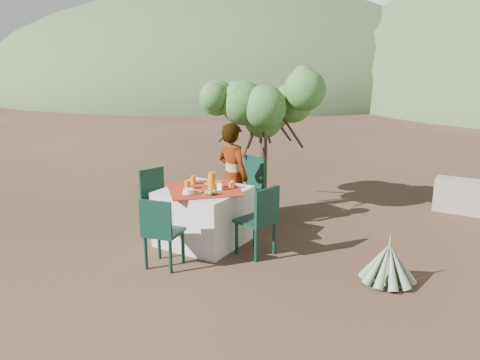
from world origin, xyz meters
name	(u,v)px	position (x,y,z in m)	size (l,w,h in m)	color
ground	(207,247)	(0.00, 0.00, 0.00)	(160.00, 160.00, 0.00)	#332017
table	(204,216)	(-0.15, 0.15, 0.38)	(1.30, 1.30, 0.76)	silver
chair_far	(249,186)	(-0.11, 1.29, 0.55)	(0.58, 0.58, 0.99)	black
chair_near	(161,230)	(-0.10, -0.80, 0.49)	(0.48, 0.48, 0.88)	black
chair_left	(157,196)	(-1.04, 0.22, 0.50)	(0.50, 0.50, 0.90)	black
chair_right	(260,218)	(0.73, 0.13, 0.51)	(0.51, 0.51, 0.92)	black
person	(233,176)	(-0.12, 0.85, 0.79)	(0.57, 0.38, 1.57)	#8C6651
shrub_tree	(269,113)	(-0.05, 1.84, 1.62)	(1.74, 1.71, 2.05)	#412A20
agave	(388,264)	(2.32, 0.21, 0.23)	(0.63, 0.63, 0.67)	gray
hill_near_left	(235,90)	(-18.00, 30.00, 0.00)	(40.00, 40.00, 16.00)	#384F2C
hill_far_center	(448,84)	(-4.00, 52.00, 0.00)	(60.00, 60.00, 24.00)	slate
plate_far	(213,183)	(-0.20, 0.46, 0.77)	(0.26, 0.26, 0.01)	brown
plate_near	(194,192)	(-0.14, -0.08, 0.77)	(0.21, 0.21, 0.01)	brown
glass_far	(193,180)	(-0.41, 0.28, 0.82)	(0.07, 0.07, 0.12)	orange
glass_near	(187,185)	(-0.33, 0.03, 0.82)	(0.07, 0.07, 0.11)	orange
juice_pitcher	(212,180)	(-0.06, 0.22, 0.87)	(0.10, 0.10, 0.22)	orange
bowl_plate	(189,193)	(-0.16, -0.16, 0.77)	(0.18, 0.18, 0.01)	brown
white_bowl	(189,191)	(-0.16, -0.16, 0.80)	(0.14, 0.14, 0.05)	white
jar_left	(231,186)	(0.17, 0.33, 0.80)	(0.05, 0.05, 0.08)	orange
jar_right	(233,184)	(0.15, 0.41, 0.81)	(0.06, 0.06, 0.09)	orange
napkin_holder	(220,187)	(0.08, 0.20, 0.81)	(0.07, 0.04, 0.09)	white
fruit_cluster	(210,192)	(0.10, -0.05, 0.80)	(0.13, 0.12, 0.07)	#5E9F39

